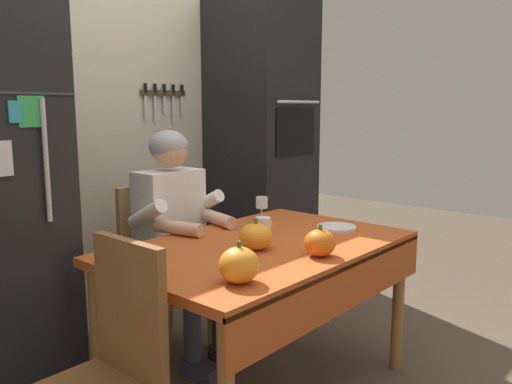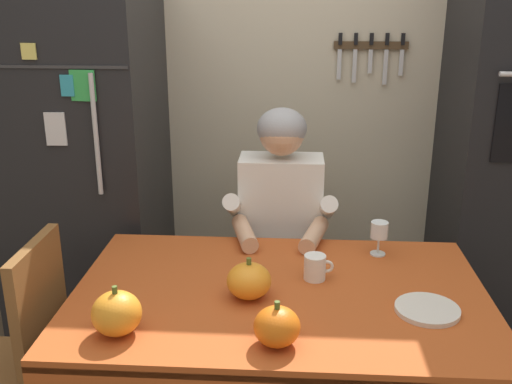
% 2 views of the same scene
% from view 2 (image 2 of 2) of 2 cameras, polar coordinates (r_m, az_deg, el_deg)
% --- Properties ---
extents(back_wall_assembly, '(3.70, 0.13, 2.60)m').
position_cam_2_polar(back_wall_assembly, '(3.07, 4.03, 11.17)').
color(back_wall_assembly, beige).
rests_on(back_wall_assembly, ground).
extents(refrigerator, '(0.68, 0.71, 1.80)m').
position_cam_2_polar(refrigerator, '(2.94, -16.03, 2.18)').
color(refrigerator, black).
rests_on(refrigerator, ground).
extents(dining_table, '(1.40, 0.90, 0.74)m').
position_cam_2_polar(dining_table, '(2.06, 2.25, -11.82)').
color(dining_table, '#9E6B33').
rests_on(dining_table, ground).
extents(chair_behind_person, '(0.40, 0.40, 0.93)m').
position_cam_2_polar(chair_behind_person, '(2.83, 2.38, -6.19)').
color(chair_behind_person, tan).
rests_on(chair_behind_person, ground).
extents(seated_person, '(0.47, 0.55, 1.25)m').
position_cam_2_polar(seated_person, '(2.56, 2.34, -3.38)').
color(seated_person, '#38384C').
rests_on(seated_person, ground).
extents(chair_left_side, '(0.40, 0.40, 0.93)m').
position_cam_2_polar(chair_left_side, '(2.28, -21.95, -14.30)').
color(chair_left_side, brown).
rests_on(chair_left_side, ground).
extents(coffee_mug, '(0.10, 0.08, 0.09)m').
position_cam_2_polar(coffee_mug, '(2.10, 5.74, -7.22)').
color(coffee_mug, white).
rests_on(coffee_mug, dining_table).
extents(wine_glass, '(0.07, 0.07, 0.13)m').
position_cam_2_polar(wine_glass, '(2.31, 11.78, -3.77)').
color(wine_glass, white).
rests_on(wine_glass, dining_table).
extents(pumpkin_large, '(0.13, 0.13, 0.14)m').
position_cam_2_polar(pumpkin_large, '(1.73, 1.99, -12.81)').
color(pumpkin_large, orange).
rests_on(pumpkin_large, dining_table).
extents(pumpkin_medium, '(0.15, 0.15, 0.15)m').
position_cam_2_polar(pumpkin_medium, '(1.82, -13.27, -11.29)').
color(pumpkin_medium, orange).
rests_on(pumpkin_medium, dining_table).
extents(pumpkin_small, '(0.15, 0.15, 0.14)m').
position_cam_2_polar(pumpkin_small, '(1.97, -0.68, -8.54)').
color(pumpkin_small, orange).
rests_on(pumpkin_small, dining_table).
extents(serving_tray, '(0.20, 0.20, 0.02)m').
position_cam_2_polar(serving_tray, '(1.98, 16.17, -10.81)').
color(serving_tray, silver).
rests_on(serving_tray, dining_table).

